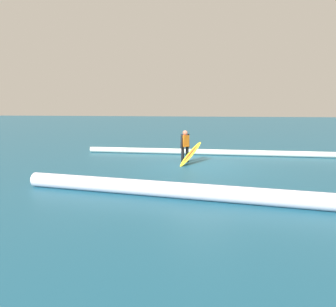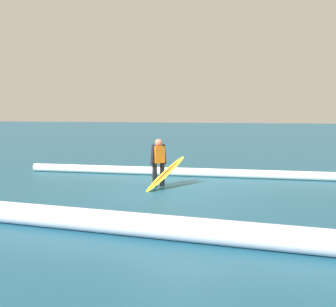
{
  "view_description": "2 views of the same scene",
  "coord_description": "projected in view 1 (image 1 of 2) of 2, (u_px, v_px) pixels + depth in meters",
  "views": [
    {
      "loc": [
        -1.05,
        11.94,
        2.36
      ],
      "look_at": [
        1.34,
        0.57,
        0.58
      ],
      "focal_mm": 30.93,
      "sensor_mm": 36.0,
      "label": 1
    },
    {
      "loc": [
        -3.19,
        11.99,
        2.22
      ],
      "look_at": [
        0.49,
        -0.53,
        1.02
      ],
      "focal_mm": 47.82,
      "sensor_mm": 36.0,
      "label": 2
    }
  ],
  "objects": [
    {
      "name": "surfboard",
      "position": [
        191.0,
        154.0,
        12.6
      ],
      "size": [
        0.94,
        1.69,
        0.91
      ],
      "color": "yellow",
      "rests_on": "ground_plane"
    },
    {
      "name": "ground_plane",
      "position": [
        202.0,
        166.0,
        12.12
      ],
      "size": [
        164.36,
        164.36,
        0.0
      ],
      "primitive_type": "plane",
      "color": "#1C5671"
    },
    {
      "name": "wave_crest_foreground",
      "position": [
        225.0,
        152.0,
        14.92
      ],
      "size": [
        14.63,
        1.03,
        0.3
      ],
      "primitive_type": "cylinder",
      "rotation": [
        0.0,
        1.57,
        0.05
      ],
      "color": "white",
      "rests_on": "ground_plane"
    },
    {
      "name": "surfer",
      "position": [
        185.0,
        145.0,
        12.81
      ],
      "size": [
        0.36,
        0.56,
        1.43
      ],
      "rotation": [
        0.0,
        0.0,
        0.93
      ],
      "color": "black",
      "rests_on": "ground_plane"
    },
    {
      "name": "wave_crest_midground",
      "position": [
        309.0,
        200.0,
        6.87
      ],
      "size": [
        15.51,
        1.44,
        0.43
      ],
      "primitive_type": "cylinder",
      "rotation": [
        0.0,
        1.57,
        -0.06
      ],
      "color": "white",
      "rests_on": "ground_plane"
    }
  ]
}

